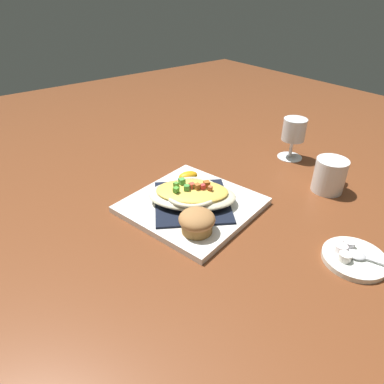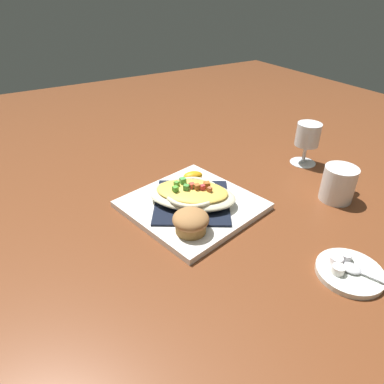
# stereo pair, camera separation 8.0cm
# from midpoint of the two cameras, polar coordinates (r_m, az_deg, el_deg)

# --- Properties ---
(ground_plane) EXTENTS (2.60, 2.60, 0.00)m
(ground_plane) POSITION_cam_midpoint_polar(r_m,az_deg,el_deg) (0.82, 2.78, -2.76)
(ground_plane) COLOR brown
(square_plate) EXTENTS (0.34, 0.34, 0.02)m
(square_plate) POSITION_cam_midpoint_polar(r_m,az_deg,el_deg) (0.82, 2.79, -2.32)
(square_plate) COLOR white
(square_plate) RESTS_ON ground_plane
(folded_napkin) EXTENTS (0.26, 0.25, 0.01)m
(folded_napkin) POSITION_cam_midpoint_polar(r_m,az_deg,el_deg) (0.81, 2.81, -1.71)
(folded_napkin) COLOR black
(folded_napkin) RESTS_ON square_plate
(gratin_dish) EXTENTS (0.24, 0.24, 0.05)m
(gratin_dish) POSITION_cam_midpoint_polar(r_m,az_deg,el_deg) (0.80, 2.85, -0.37)
(gratin_dish) COLOR beige
(gratin_dish) RESTS_ON folded_napkin
(muffin) EXTENTS (0.08, 0.08, 0.05)m
(muffin) POSITION_cam_midpoint_polar(r_m,az_deg,el_deg) (0.71, 3.02, -5.09)
(muffin) COLOR #A47439
(muffin) RESTS_ON square_plate
(orange_garnish) EXTENTS (0.06, 0.06, 0.02)m
(orange_garnish) POSITION_cam_midpoint_polar(r_m,az_deg,el_deg) (0.90, 2.80, 2.55)
(orange_garnish) COLOR #462664
(orange_garnish) RESTS_ON square_plate
(coffee_mug) EXTENTS (0.08, 0.11, 0.09)m
(coffee_mug) POSITION_cam_midpoint_polar(r_m,az_deg,el_deg) (0.93, 25.73, 0.94)
(coffee_mug) COLOR white
(coffee_mug) RESTS_ON ground_plane
(stemmed_glass) EXTENTS (0.08, 0.08, 0.13)m
(stemmed_glass) POSITION_cam_midpoint_polar(r_m,az_deg,el_deg) (1.06, 20.98, 8.54)
(stemmed_glass) COLOR white
(stemmed_glass) RESTS_ON ground_plane
(creamer_saucer) EXTENTS (0.12, 0.12, 0.01)m
(creamer_saucer) POSITION_cam_midpoint_polar(r_m,az_deg,el_deg) (0.73, 27.96, -11.98)
(creamer_saucer) COLOR white
(creamer_saucer) RESTS_ON ground_plane
(spoon) EXTENTS (0.11, 0.06, 0.01)m
(spoon) POSITION_cam_midpoint_polar(r_m,az_deg,el_deg) (0.73, 28.56, -11.48)
(spoon) COLOR silver
(spoon) RESTS_ON creamer_saucer
(creamer_cup_0) EXTENTS (0.02, 0.02, 0.02)m
(creamer_cup_0) POSITION_cam_midpoint_polar(r_m,az_deg,el_deg) (0.74, 27.32, -9.75)
(creamer_cup_0) COLOR white
(creamer_cup_0) RESTS_ON creamer_saucer
(creamer_cup_1) EXTENTS (0.02, 0.02, 0.02)m
(creamer_cup_1) POSITION_cam_midpoint_polar(r_m,az_deg,el_deg) (0.73, 26.12, -10.45)
(creamer_cup_1) COLOR white
(creamer_cup_1) RESTS_ON creamer_saucer
(creamer_cup_2) EXTENTS (0.02, 0.02, 0.02)m
(creamer_cup_2) POSITION_cam_midpoint_polar(r_m,az_deg,el_deg) (0.71, 26.50, -11.76)
(creamer_cup_2) COLOR white
(creamer_cup_2) RESTS_ON creamer_saucer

